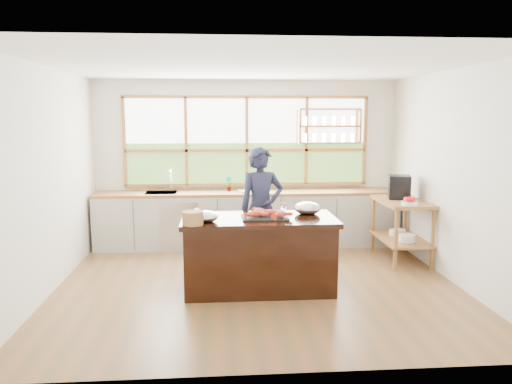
{
  "coord_description": "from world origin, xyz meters",
  "views": [
    {
      "loc": [
        -0.49,
        -6.07,
        2.1
      ],
      "look_at": [
        -0.01,
        0.15,
        1.16
      ],
      "focal_mm": 35.0,
      "sensor_mm": 36.0,
      "label": 1
    }
  ],
  "objects": [
    {
      "name": "fruit_bowl",
      "position": [
        2.14,
        0.5,
        0.95
      ],
      "size": [
        0.22,
        0.22,
        0.11
      ],
      "color": "white",
      "rests_on": "right_shelf_unit"
    },
    {
      "name": "wine_glass",
      "position": [
        0.26,
        -0.42,
        1.06
      ],
      "size": [
        0.08,
        0.08,
        0.22
      ],
      "color": "white",
      "rests_on": "island"
    },
    {
      "name": "potted_plant",
      "position": [
        -0.31,
        2.0,
        1.02
      ],
      "size": [
        0.15,
        0.12,
        0.25
      ],
      "primitive_type": "imported",
      "rotation": [
        0.0,
        0.0,
        -0.28
      ],
      "color": "slate",
      "rests_on": "back_counter"
    },
    {
      "name": "mixing_bowl_right",
      "position": [
        0.63,
        -0.01,
        0.97
      ],
      "size": [
        0.33,
        0.33,
        0.16
      ],
      "primitive_type": "ellipsoid",
      "color": "#B8BBBF",
      "rests_on": "island"
    },
    {
      "name": "parchment_roll",
      "position": [
        -0.75,
        -0.08,
        0.94
      ],
      "size": [
        0.1,
        0.3,
        0.08
      ],
      "primitive_type": "cylinder",
      "rotation": [
        1.57,
        0.0,
        0.07
      ],
      "color": "white",
      "rests_on": "island"
    },
    {
      "name": "cutting_board",
      "position": [
        0.05,
        1.94,
        0.91
      ],
      "size": [
        0.45,
        0.37,
        0.01
      ],
      "primitive_type": "cube",
      "rotation": [
        0.0,
        0.0,
        0.19
      ],
      "color": "#67B145",
      "rests_on": "back_counter"
    },
    {
      "name": "lobster_pile",
      "position": [
        0.09,
        -0.24,
        0.96
      ],
      "size": [
        0.52,
        0.44,
        0.08
      ],
      "color": "#E25827",
      "rests_on": "slate_board"
    },
    {
      "name": "ground_plane",
      "position": [
        0.0,
        0.0,
        0.0
      ],
      "size": [
        5.0,
        5.0,
        0.0
      ],
      "primitive_type": "plane",
      "color": "brown"
    },
    {
      "name": "room_shell",
      "position": [
        0.02,
        0.51,
        1.75
      ],
      "size": [
        5.02,
        4.52,
        2.71
      ],
      "color": "silver",
      "rests_on": "ground_plane"
    },
    {
      "name": "cook",
      "position": [
        0.1,
        0.64,
        0.85
      ],
      "size": [
        0.69,
        0.53,
        1.7
      ],
      "primitive_type": "imported",
      "rotation": [
        0.0,
        0.0,
        0.21
      ],
      "color": "#1D203A",
      "rests_on": "ground_plane"
    },
    {
      "name": "slate_board",
      "position": [
        0.07,
        -0.23,
        0.91
      ],
      "size": [
        0.56,
        0.41,
        0.02
      ],
      "primitive_type": "cube",
      "rotation": [
        0.0,
        0.0,
        0.02
      ],
      "color": "black",
      "rests_on": "island"
    },
    {
      "name": "wine_bottle",
      "position": [
        2.24,
        0.92,
        1.03
      ],
      "size": [
        0.08,
        0.08,
        0.26
      ],
      "primitive_type": "cylinder",
      "rotation": [
        0.0,
        0.0,
        -0.35
      ],
      "color": "#A8B755",
      "rests_on": "right_shelf_unit"
    },
    {
      "name": "island",
      "position": [
        0.0,
        -0.2,
        0.45
      ],
      "size": [
        1.85,
        0.9,
        0.9
      ],
      "color": "black",
      "rests_on": "ground_plane"
    },
    {
      "name": "espresso_machine",
      "position": [
        2.19,
        1.05,
        1.07
      ],
      "size": [
        0.38,
        0.39,
        0.35
      ],
      "primitive_type": "cube",
      "rotation": [
        0.0,
        0.0,
        -0.26
      ],
      "color": "black",
      "rests_on": "right_shelf_unit"
    },
    {
      "name": "right_shelf_unit",
      "position": [
        2.19,
        0.89,
        0.6
      ],
      "size": [
        0.62,
        1.1,
        0.9
      ],
      "color": "#AD7235",
      "rests_on": "ground_plane"
    },
    {
      "name": "back_counter",
      "position": [
        -0.02,
        1.94,
        0.45
      ],
      "size": [
        4.9,
        0.63,
        0.9
      ],
      "color": "beige",
      "rests_on": "ground_plane"
    },
    {
      "name": "wicker_basket",
      "position": [
        -0.77,
        -0.55,
        0.98
      ],
      "size": [
        0.24,
        0.24,
        0.15
      ],
      "primitive_type": "cylinder",
      "color": "#9E6D43",
      "rests_on": "island"
    },
    {
      "name": "mixing_bowl_left",
      "position": [
        -0.63,
        -0.39,
        0.96
      ],
      "size": [
        0.28,
        0.28,
        0.14
      ],
      "primitive_type": "ellipsoid",
      "color": "#B8BBBF",
      "rests_on": "island"
    }
  ]
}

